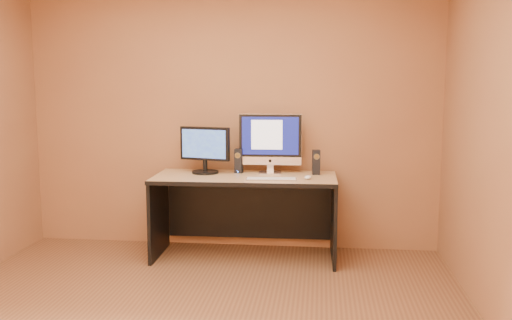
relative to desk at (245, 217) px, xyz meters
name	(u,v)px	position (x,y,z in m)	size (l,w,h in m)	color
walls	(182,134)	(-0.18, -1.59, 0.92)	(4.00, 4.00, 2.60)	#8F5E3A
desk	(245,217)	(0.00, 0.00, 0.00)	(1.66, 0.72, 0.77)	tan
imac	(270,143)	(0.21, 0.18, 0.67)	(0.59, 0.22, 0.57)	silver
second_monitor	(205,150)	(-0.39, 0.12, 0.60)	(0.50, 0.25, 0.43)	black
speaker_left	(239,161)	(-0.08, 0.17, 0.50)	(0.07, 0.07, 0.23)	black
speaker_right	(316,162)	(0.64, 0.16, 0.50)	(0.07, 0.07, 0.23)	black
keyboard	(271,179)	(0.26, -0.18, 0.39)	(0.45, 0.12, 0.02)	#B1B1B5
mouse	(308,177)	(0.57, -0.10, 0.40)	(0.06, 0.11, 0.04)	white
cable_a	(276,172)	(0.26, 0.25, 0.39)	(0.01, 0.01, 0.23)	black
cable_b	(265,171)	(0.16, 0.27, 0.39)	(0.01, 0.01, 0.19)	black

